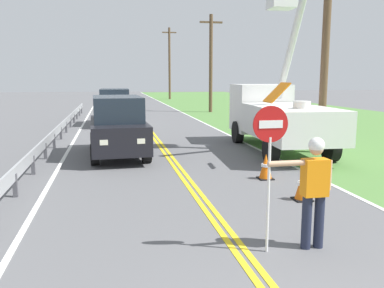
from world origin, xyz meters
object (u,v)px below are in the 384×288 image
at_px(utility_pole_near, 326,34).
at_px(utility_pole_far, 170,62).
at_px(stop_sign_paddle, 270,146).
at_px(traffic_cone_mid, 266,167).
at_px(flagger_worker, 314,186).
at_px(oncoming_suv_nearest, 118,126).
at_px(utility_bucket_truck, 276,112).
at_px(traffic_cone_lead, 303,186).
at_px(oncoming_suv_second, 115,107).
at_px(utility_pole_mid, 211,62).

xyz_separation_m(utility_pole_near, utility_pole_far, (-0.10, 38.52, 0.36)).
height_order(stop_sign_paddle, traffic_cone_mid, stop_sign_paddle).
distance_m(flagger_worker, traffic_cone_mid, 4.64).
bearing_deg(oncoming_suv_nearest, utility_bucket_truck, 1.53).
height_order(utility_bucket_truck, oncoming_suv_nearest, utility_bucket_truck).
bearing_deg(traffic_cone_lead, utility_bucket_truck, 72.71).
height_order(stop_sign_paddle, utility_bucket_truck, utility_bucket_truck).
height_order(oncoming_suv_second, utility_pole_near, utility_pole_near).
bearing_deg(traffic_cone_mid, oncoming_suv_second, 105.24).
distance_m(stop_sign_paddle, traffic_cone_lead, 3.37).
distance_m(stop_sign_paddle, oncoming_suv_nearest, 8.99).
bearing_deg(utility_pole_far, stop_sign_paddle, -96.29).
bearing_deg(utility_pole_near, flagger_worker, -119.39).
xyz_separation_m(utility_bucket_truck, traffic_cone_lead, (-1.99, -6.38, -1.10)).
relative_size(oncoming_suv_second, traffic_cone_mid, 6.64).
height_order(utility_bucket_truck, oncoming_suv_second, utility_bucket_truck).
height_order(utility_pole_near, utility_pole_mid, utility_pole_near).
relative_size(flagger_worker, stop_sign_paddle, 0.78).
height_order(oncoming_suv_nearest, traffic_cone_mid, oncoming_suv_nearest).
height_order(flagger_worker, utility_pole_mid, utility_pole_mid).
xyz_separation_m(utility_pole_far, traffic_cone_mid, (-3.39, -41.95, -4.31)).
relative_size(oncoming_suv_nearest, traffic_cone_lead, 6.68).
height_order(flagger_worker, oncoming_suv_second, oncoming_suv_second).
relative_size(flagger_worker, oncoming_suv_second, 0.39).
relative_size(oncoming_suv_nearest, utility_pole_far, 0.52).
xyz_separation_m(utility_bucket_truck, oncoming_suv_nearest, (-5.98, -0.16, -0.37)).
bearing_deg(utility_bucket_truck, traffic_cone_lead, -107.29).
bearing_deg(flagger_worker, oncoming_suv_nearest, 108.59).
height_order(stop_sign_paddle, oncoming_suv_nearest, stop_sign_paddle).
bearing_deg(utility_pole_near, oncoming_suv_nearest, 173.90).
distance_m(flagger_worker, utility_pole_near, 9.64).
xyz_separation_m(flagger_worker, traffic_cone_lead, (1.06, 2.48, -0.71)).
bearing_deg(oncoming_suv_second, stop_sign_paddle, -83.49).
relative_size(utility_pole_mid, utility_pole_far, 0.85).
relative_size(stop_sign_paddle, traffic_cone_mid, 3.33).
relative_size(utility_bucket_truck, utility_pole_mid, 0.91).
xyz_separation_m(flagger_worker, oncoming_suv_nearest, (-2.93, 8.70, 0.01)).
relative_size(utility_pole_far, traffic_cone_mid, 12.74).
xyz_separation_m(oncoming_suv_nearest, oncoming_suv_second, (0.03, 9.93, 0.00)).
bearing_deg(oncoming_suv_nearest, oncoming_suv_second, 89.81).
bearing_deg(utility_pole_near, traffic_cone_lead, -121.97).
relative_size(stop_sign_paddle, oncoming_suv_nearest, 0.50).
xyz_separation_m(flagger_worker, utility_pole_near, (4.45, 7.91, 3.24)).
relative_size(stop_sign_paddle, utility_pole_far, 0.26).
xyz_separation_m(oncoming_suv_nearest, utility_pole_mid, (7.66, 17.42, 2.92)).
height_order(utility_pole_near, utility_pole_far, utility_pole_far).
height_order(oncoming_suv_nearest, traffic_cone_lead, oncoming_suv_nearest).
bearing_deg(stop_sign_paddle, oncoming_suv_nearest, 103.92).
bearing_deg(oncoming_suv_nearest, stop_sign_paddle, -76.08).
bearing_deg(stop_sign_paddle, utility_pole_far, 83.71).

